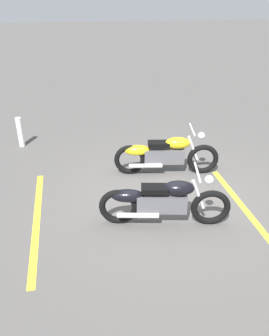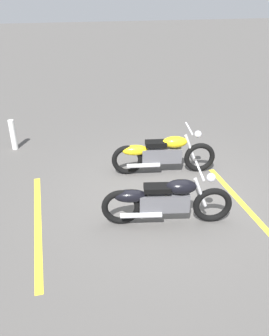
% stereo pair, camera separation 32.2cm
% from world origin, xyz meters
% --- Properties ---
extents(ground_plane, '(60.00, 60.00, 0.00)m').
position_xyz_m(ground_plane, '(0.00, 0.00, 0.00)').
color(ground_plane, '#514F4C').
extents(motorcycle_bright_foreground, '(2.23, 0.62, 1.04)m').
position_xyz_m(motorcycle_bright_foreground, '(-0.06, -0.87, 0.46)').
color(motorcycle_bright_foreground, black).
rests_on(motorcycle_bright_foreground, ground).
extents(motorcycle_dark_foreground, '(2.22, 0.62, 1.04)m').
position_xyz_m(motorcycle_dark_foreground, '(0.34, 0.86, 0.46)').
color(motorcycle_dark_foreground, black).
rests_on(motorcycle_dark_foreground, ground).
extents(bollard_post, '(0.14, 0.14, 0.75)m').
position_xyz_m(bollard_post, '(3.20, -2.69, 0.38)').
color(bollard_post, white).
rests_on(bollard_post, ground).
extents(parking_stripe_near, '(0.33, 3.20, 0.01)m').
position_xyz_m(parking_stripe_near, '(-1.30, 0.81, 0.00)').
color(parking_stripe_near, yellow).
rests_on(parking_stripe_near, ground).
extents(parking_stripe_mid, '(0.33, 3.20, 0.01)m').
position_xyz_m(parking_stripe_mid, '(2.48, 0.52, 0.00)').
color(parking_stripe_mid, yellow).
rests_on(parking_stripe_mid, ground).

